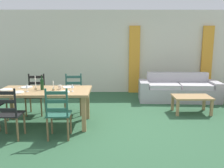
{
  "coord_description": "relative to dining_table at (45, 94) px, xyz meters",
  "views": [
    {
      "loc": [
        -0.1,
        -4.67,
        1.8
      ],
      "look_at": [
        -0.06,
        0.77,
        0.75
      ],
      "focal_mm": 38.04,
      "sensor_mm": 36.0,
      "label": 1
    }
  ],
  "objects": [
    {
      "name": "dining_chair_near_right",
      "position": [
        0.43,
        -0.72,
        -0.19
      ],
      "size": [
        0.43,
        0.41,
        0.96
      ],
      "color": "#255748",
      "rests_on": "ground_plane"
    },
    {
      "name": "dinner_plate_far_right",
      "position": [
        0.45,
        0.25,
        0.1
      ],
      "size": [
        0.24,
        0.24,
        0.02
      ],
      "primitive_type": "cylinder",
      "color": "white",
      "rests_on": "dining_table"
    },
    {
      "name": "curtain_panel_left",
      "position": [
        2.16,
        3.03,
        0.44
      ],
      "size": [
        0.35,
        0.08,
        2.2
      ],
      "primitive_type": "cube",
      "color": "gold",
      "rests_on": "ground_plane"
    },
    {
      "name": "fork_near_right",
      "position": [
        0.3,
        -0.25,
        0.09
      ],
      "size": [
        0.03,
        0.17,
        0.01
      ],
      "primitive_type": "cube",
      "rotation": [
        0.0,
        0.0,
        -0.08
      ],
      "color": "silver",
      "rests_on": "dining_table"
    },
    {
      "name": "dining_table",
      "position": [
        0.0,
        0.0,
        0.0
      ],
      "size": [
        1.9,
        0.96,
        0.75
      ],
      "color": "#A68052",
      "rests_on": "ground_plane"
    },
    {
      "name": "candle_tall",
      "position": [
        -0.18,
        0.02,
        0.17
      ],
      "size": [
        0.05,
        0.05,
        0.29
      ],
      "color": "#998C66",
      "rests_on": "dining_table"
    },
    {
      "name": "fork_far_left",
      "position": [
        -0.6,
        0.25,
        0.09
      ],
      "size": [
        0.02,
        0.17,
        0.01
      ],
      "primitive_type": "cube",
      "rotation": [
        0.0,
        0.0,
        -0.04
      ],
      "color": "silver",
      "rests_on": "dining_table"
    },
    {
      "name": "couch",
      "position": [
        3.36,
        1.99,
        -0.37
      ],
      "size": [
        2.32,
        0.92,
        0.8
      ],
      "color": "#A8A4A8",
      "rests_on": "ground_plane"
    },
    {
      "name": "dining_chair_far_right",
      "position": [
        0.48,
        0.76,
        -0.19
      ],
      "size": [
        0.44,
        0.42,
        0.96
      ],
      "color": "#25534A",
      "rests_on": "ground_plane"
    },
    {
      "name": "fork_far_right",
      "position": [
        0.3,
        0.25,
        0.09
      ],
      "size": [
        0.02,
        0.17,
        0.01
      ],
      "primitive_type": "cube",
      "rotation": [
        0.0,
        0.0,
        -0.01
      ],
      "color": "silver",
      "rests_on": "dining_table"
    },
    {
      "name": "dinner_plate_near_left",
      "position": [
        -0.45,
        -0.25,
        0.1
      ],
      "size": [
        0.24,
        0.24,
        0.02
      ],
      "primitive_type": "cylinder",
      "color": "white",
      "rests_on": "dining_table"
    },
    {
      "name": "dining_chair_near_left",
      "position": [
        -0.45,
        -0.72,
        -0.19
      ],
      "size": [
        0.42,
        0.4,
        0.96
      ],
      "color": "black",
      "rests_on": "ground_plane"
    },
    {
      "name": "wine_bottle",
      "position": [
        -0.05,
        0.02,
        0.2
      ],
      "size": [
        0.07,
        0.07,
        0.32
      ],
      "color": "#143819",
      "rests_on": "dining_table"
    },
    {
      "name": "wall_far",
      "position": [
        1.46,
        3.17,
        0.69
      ],
      "size": [
        9.6,
        0.16,
        2.7
      ],
      "primitive_type": "cube",
      "color": "beige",
      "rests_on": "ground_plane"
    },
    {
      "name": "dinner_plate_far_left",
      "position": [
        -0.45,
        0.25,
        0.1
      ],
      "size": [
        0.24,
        0.24,
        0.02
      ],
      "primitive_type": "cylinder",
      "color": "white",
      "rests_on": "dining_table"
    },
    {
      "name": "coffee_cup_primary",
      "position": [
        0.31,
        0.07,
        0.13
      ],
      "size": [
        0.07,
        0.07,
        0.09
      ],
      "primitive_type": "cylinder",
      "color": "beige",
      "rests_on": "dining_table"
    },
    {
      "name": "dinner_plate_near_right",
      "position": [
        0.45,
        -0.25,
        0.1
      ],
      "size": [
        0.24,
        0.24,
        0.02
      ],
      "primitive_type": "cylinder",
      "color": "white",
      "rests_on": "dining_table"
    },
    {
      "name": "candle_short",
      "position": [
        0.2,
        -0.04,
        0.14
      ],
      "size": [
        0.05,
        0.05,
        0.2
      ],
      "color": "#998C66",
      "rests_on": "dining_table"
    },
    {
      "name": "wine_glass_near_right",
      "position": [
        0.61,
        -0.15,
        0.2
      ],
      "size": [
        0.06,
        0.06,
        0.16
      ],
      "color": "white",
      "rests_on": "dining_table"
    },
    {
      "name": "fork_near_left",
      "position": [
        -0.6,
        -0.25,
        0.09
      ],
      "size": [
        0.02,
        0.17,
        0.01
      ],
      "primitive_type": "cube",
      "rotation": [
        0.0,
        0.0,
        -0.03
      ],
      "color": "silver",
      "rests_on": "dining_table"
    },
    {
      "name": "wine_glass_near_left",
      "position": [
        -0.3,
        -0.15,
        0.2
      ],
      "size": [
        0.06,
        0.06,
        0.16
      ],
      "color": "white",
      "rests_on": "dining_table"
    },
    {
      "name": "dining_chair_far_left",
      "position": [
        -0.42,
        0.75,
        -0.19
      ],
      "size": [
        0.42,
        0.4,
        0.96
      ],
      "color": "black",
      "rests_on": "ground_plane"
    },
    {
      "name": "coffee_table",
      "position": [
        3.35,
        0.78,
        -0.31
      ],
      "size": [
        0.9,
        0.56,
        0.42
      ],
      "color": "#A68052",
      "rests_on": "ground_plane"
    },
    {
      "name": "ground_plane",
      "position": [
        1.46,
        -0.13,
        -0.67
      ],
      "size": [
        9.6,
        9.6,
        0.02
      ],
      "primitive_type": "cube",
      "color": "#2B5336"
    },
    {
      "name": "dinner_plate_head_west",
      "position": [
        -0.78,
        -0.0,
        0.1
      ],
      "size": [
        0.24,
        0.24,
        0.02
      ],
      "primitive_type": "cylinder",
      "color": "white",
      "rests_on": "dining_table"
    },
    {
      "name": "curtain_panel_right",
      "position": [
        4.56,
        3.03,
        0.44
      ],
      "size": [
        0.35,
        0.08,
        2.2
      ],
      "primitive_type": "cube",
      "color": "gold",
      "rests_on": "ground_plane"
    }
  ]
}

